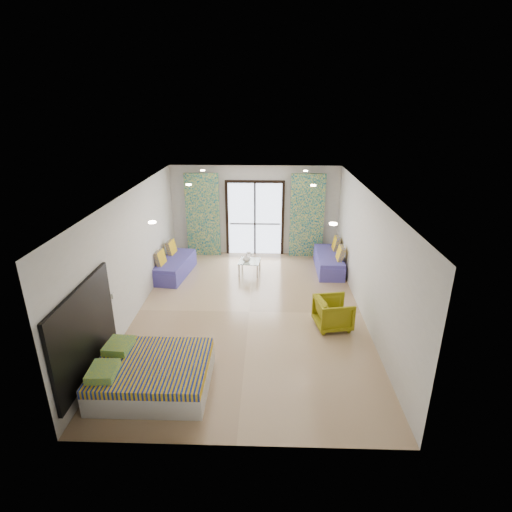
{
  "coord_description": "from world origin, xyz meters",
  "views": [
    {
      "loc": [
        0.4,
        -7.91,
        4.42
      ],
      "look_at": [
        0.13,
        0.51,
        1.15
      ],
      "focal_mm": 28.0,
      "sensor_mm": 36.0,
      "label": 1
    }
  ],
  "objects_px": {
    "daybed_left": "(175,266)",
    "daybed_right": "(329,261)",
    "bed": "(152,374)",
    "coffee_table": "(250,262)",
    "armchair": "(333,312)"
  },
  "relations": [
    {
      "from": "armchair",
      "to": "daybed_left",
      "type": "bearing_deg",
      "value": 46.26
    },
    {
      "from": "daybed_right",
      "to": "coffee_table",
      "type": "relative_size",
      "value": 2.64
    },
    {
      "from": "daybed_left",
      "to": "daybed_right",
      "type": "bearing_deg",
      "value": 14.03
    },
    {
      "from": "armchair",
      "to": "daybed_right",
      "type": "bearing_deg",
      "value": -16.72
    },
    {
      "from": "armchair",
      "to": "coffee_table",
      "type": "bearing_deg",
      "value": 24.09
    },
    {
      "from": "daybed_left",
      "to": "coffee_table",
      "type": "bearing_deg",
      "value": 11.96
    },
    {
      "from": "daybed_left",
      "to": "bed",
      "type": "bearing_deg",
      "value": -74.51
    },
    {
      "from": "bed",
      "to": "coffee_table",
      "type": "relative_size",
      "value": 2.77
    },
    {
      "from": "daybed_left",
      "to": "armchair",
      "type": "distance_m",
      "value": 4.66
    },
    {
      "from": "daybed_right",
      "to": "armchair",
      "type": "bearing_deg",
      "value": -95.9
    },
    {
      "from": "bed",
      "to": "armchair",
      "type": "height_order",
      "value": "armchair"
    },
    {
      "from": "bed",
      "to": "coffee_table",
      "type": "xyz_separation_m",
      "value": [
        1.38,
        4.73,
        0.07
      ]
    },
    {
      "from": "daybed_left",
      "to": "armchair",
      "type": "xyz_separation_m",
      "value": [
        3.89,
        -2.57,
        0.1
      ]
    },
    {
      "from": "daybed_left",
      "to": "daybed_right",
      "type": "distance_m",
      "value": 4.26
    },
    {
      "from": "bed",
      "to": "armchair",
      "type": "relative_size",
      "value": 2.52
    }
  ]
}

